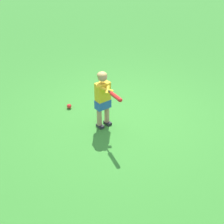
# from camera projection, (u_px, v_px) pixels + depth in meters

# --- Properties ---
(ground_plane) EXTENTS (40.00, 40.00, 0.00)m
(ground_plane) POSITION_uv_depth(u_px,v_px,m) (125.00, 115.00, 6.07)
(ground_plane) COLOR #38842D
(child_batter) EXTENTS (0.33, 0.77, 1.08)m
(child_batter) POSITION_uv_depth(u_px,v_px,m) (104.00, 95.00, 5.40)
(child_batter) COLOR #232328
(child_batter) RESTS_ON ground
(play_ball_by_bucket) EXTENTS (0.09, 0.09, 0.09)m
(play_ball_by_bucket) POSITION_uv_depth(u_px,v_px,m) (69.00, 106.00, 6.25)
(play_ball_by_bucket) COLOR red
(play_ball_by_bucket) RESTS_ON ground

